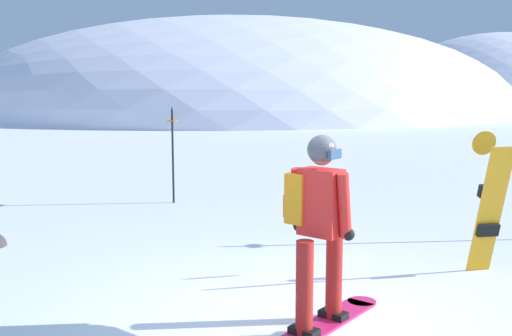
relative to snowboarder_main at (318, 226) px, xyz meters
name	(u,v)px	position (x,y,z in m)	size (l,w,h in m)	color
ground_plane	(316,327)	(0.00, 0.00, -0.92)	(300.00, 300.00, 0.00)	white
ridge_peak_main	(237,110)	(4.84, 36.31, -0.92)	(36.24, 32.62, 12.08)	white
ridge_peak_far	(500,100)	(32.53, 49.87, -0.92)	(23.30, 20.97, 12.73)	white
snowboarder_main	(318,226)	(0.00, 0.00, 0.00)	(1.45, 1.31, 1.71)	#D11E5B
spare_snowboard	(489,203)	(2.28, 1.11, -0.10)	(0.28, 0.46, 1.61)	orange
piste_marker_far	(173,148)	(-0.95, 5.81, 0.06)	(0.20, 0.20, 1.70)	black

